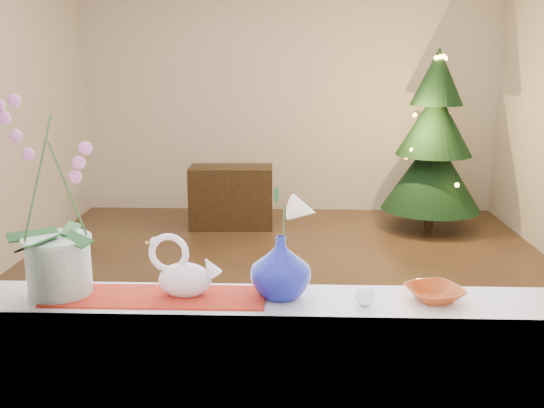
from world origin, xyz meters
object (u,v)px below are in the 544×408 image
(orchid_pot, at_px, (53,199))
(paperweight, at_px, (365,296))
(blue_vase, at_px, (281,262))
(side_table, at_px, (231,197))
(swan, at_px, (184,267))
(amber_dish, at_px, (434,295))
(xmas_tree, at_px, (434,141))

(orchid_pot, height_order, paperweight, orchid_pot)
(blue_vase, distance_m, side_table, 4.20)
(swan, bearing_deg, blue_vase, -8.92)
(swan, bearing_deg, amber_dish, -9.98)
(orchid_pot, distance_m, swan, 0.46)
(swan, distance_m, xmas_tree, 4.45)
(paperweight, relative_size, side_table, 0.08)
(orchid_pot, xyz_separation_m, amber_dish, (1.20, -0.00, -0.30))
(blue_vase, relative_size, paperweight, 3.70)
(paperweight, distance_m, side_table, 4.29)
(swan, xyz_separation_m, amber_dish, (0.79, -0.01, -0.08))
(amber_dish, xyz_separation_m, xmas_tree, (0.92, 4.11, -0.05))
(orchid_pot, bearing_deg, amber_dish, -0.13)
(swan, distance_m, paperweight, 0.58)
(xmas_tree, bearing_deg, side_table, -179.92)
(orchid_pot, relative_size, xmas_tree, 0.36)
(blue_vase, bearing_deg, orchid_pot, -179.47)
(orchid_pot, relative_size, side_table, 0.78)
(swan, relative_size, amber_dish, 1.58)
(blue_vase, bearing_deg, xmas_tree, 71.09)
(side_table, bearing_deg, amber_dish, -77.60)
(blue_vase, height_order, amber_dish, blue_vase)
(amber_dish, bearing_deg, xmas_tree, 77.41)
(swan, relative_size, blue_vase, 1.00)
(orchid_pot, distance_m, xmas_tree, 4.64)
(amber_dish, bearing_deg, swan, 179.58)
(amber_dish, height_order, side_table, amber_dish)
(paperweight, height_order, xmas_tree, xmas_tree)
(swan, xyz_separation_m, paperweight, (0.57, -0.06, -0.07))
(swan, height_order, blue_vase, blue_vase)
(orchid_pot, height_order, swan, orchid_pot)
(orchid_pot, bearing_deg, paperweight, -3.12)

